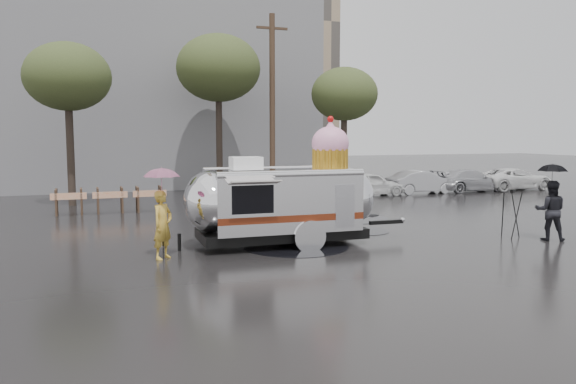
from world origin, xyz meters
name	(u,v)px	position (x,y,z in m)	size (l,w,h in m)	color
ground	(350,253)	(0.00, 0.00, 0.00)	(120.00, 120.00, 0.00)	black
puddles	(331,230)	(0.97, 3.31, 0.01)	(6.57, 7.13, 0.01)	black
grey_building	(124,79)	(-4.00, 24.00, 6.50)	(22.00, 12.00, 13.00)	slate
utility_pole	(272,103)	(2.50, 14.00, 4.62)	(1.60, 0.28, 9.00)	#473323
tree_left	(67,77)	(-7.00, 13.00, 5.48)	(3.64, 3.64, 6.95)	#382D26
tree_mid	(218,69)	(0.00, 15.00, 6.34)	(4.20, 4.20, 8.03)	#382D26
tree_right	(344,95)	(6.00, 13.00, 5.06)	(3.36, 3.36, 6.42)	#382D26
barricade_row	(110,200)	(-5.55, 9.96, 0.52)	(4.30, 0.80, 1.00)	#473323
parked_cars	(450,179)	(11.78, 12.00, 0.72)	(13.20, 1.90, 1.50)	silver
airstream_trailer	(284,199)	(-1.19, 1.75, 1.29)	(6.83, 2.62, 3.68)	silver
person_left	(163,225)	(-4.65, 0.98, 0.85)	(0.61, 0.41, 1.71)	gold
umbrella_pink	(162,182)	(-4.65, 0.98, 1.92)	(1.09, 1.09, 2.30)	pink
person_right	(551,211)	(6.28, -0.36, 0.88)	(0.84, 0.47, 1.75)	black
umbrella_black	(552,175)	(6.28, -0.36, 1.90)	(1.04, 1.04, 2.26)	black
tripod	(512,209)	(5.53, 0.37, 0.85)	(0.60, 0.56, 1.46)	black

